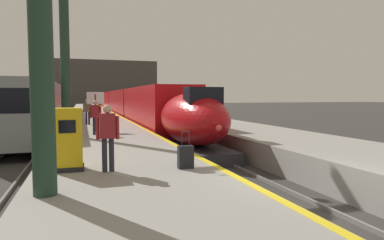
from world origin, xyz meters
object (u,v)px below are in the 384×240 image
object	(u,v)px
regional_train_adjacent	(49,105)
rolling_suitcase	(186,157)
ticket_machine_yellow	(68,142)
highspeed_train_main	(128,105)
departure_info_board	(95,103)
station_column_mid	(64,26)
passenger_near_edge	(108,133)
passenger_far_waiting	(96,115)
passenger_mid_platform	(88,110)

from	to	relation	value
regional_train_adjacent	rolling_suitcase	size ratio (longest dim) A/B	37.27
rolling_suitcase	ticket_machine_yellow	world-z (taller)	ticket_machine_yellow
highspeed_train_main	departure_info_board	distance (m)	21.59
station_column_mid	ticket_machine_yellow	distance (m)	9.28
passenger_near_edge	passenger_far_waiting	distance (m)	8.62
highspeed_train_main	passenger_far_waiting	bearing A→B (deg)	-101.26
passenger_far_waiting	departure_info_board	bearing A→B (deg)	87.78
passenger_mid_platform	passenger_far_waiting	size ratio (longest dim) A/B	1.00
highspeed_train_main	passenger_mid_platform	size ratio (longest dim) A/B	33.57
passenger_far_waiting	highspeed_train_main	bearing A→B (deg)	78.74
highspeed_train_main	passenger_mid_platform	xyz separation A→B (m)	(-4.83, -16.43, 0.08)
station_column_mid	passenger_far_waiting	bearing A→B (deg)	0.53
passenger_mid_platform	ticket_machine_yellow	bearing A→B (deg)	-92.82
station_column_mid	ticket_machine_yellow	size ratio (longest dim) A/B	5.35
regional_train_adjacent	departure_info_board	xyz separation A→B (m)	(3.61, -15.15, 0.43)
regional_train_adjacent	passenger_mid_platform	xyz separation A→B (m)	(3.27, -10.47, -0.09)
regional_train_adjacent	passenger_near_edge	world-z (taller)	regional_train_adjacent
passenger_near_edge	passenger_mid_platform	size ratio (longest dim) A/B	1.00
passenger_mid_platform	departure_info_board	bearing A→B (deg)	-85.84
passenger_mid_platform	regional_train_adjacent	bearing A→B (deg)	107.34
station_column_mid	passenger_mid_platform	xyz separation A→B (m)	(1.07, 6.50, -4.21)
station_column_mid	passenger_near_edge	world-z (taller)	station_column_mid
station_column_mid	rolling_suitcase	xyz separation A→B (m)	(3.27, -8.83, -4.89)
station_column_mid	rolling_suitcase	world-z (taller)	station_column_mid
passenger_mid_platform	station_column_mid	bearing A→B (deg)	-99.35
passenger_near_edge	ticket_machine_yellow	size ratio (longest dim) A/B	1.06
rolling_suitcase	departure_info_board	bearing A→B (deg)	99.92
rolling_suitcase	regional_train_adjacent	bearing A→B (deg)	101.98
passenger_near_edge	departure_info_board	bearing A→B (deg)	89.41
highspeed_train_main	passenger_mid_platform	world-z (taller)	highspeed_train_main
passenger_mid_platform	departure_info_board	distance (m)	4.72
station_column_mid	passenger_near_edge	distance (m)	9.67
regional_train_adjacent	ticket_machine_yellow	bearing A→B (deg)	-84.20
passenger_near_edge	passenger_mid_platform	xyz separation A→B (m)	(-0.23, 15.11, 0.00)
station_column_mid	highspeed_train_main	bearing A→B (deg)	75.57
passenger_far_waiting	ticket_machine_yellow	world-z (taller)	passenger_far_waiting
ticket_machine_yellow	departure_info_board	world-z (taller)	departure_info_board
rolling_suitcase	departure_info_board	world-z (taller)	departure_info_board
passenger_mid_platform	rolling_suitcase	world-z (taller)	passenger_mid_platform
rolling_suitcase	passenger_mid_platform	bearing A→B (deg)	98.18
passenger_mid_platform	departure_info_board	xyz separation A→B (m)	(0.34, -4.68, 0.52)
passenger_far_waiting	regional_train_adjacent	bearing A→B (deg)	101.79
passenger_far_waiting	departure_info_board	size ratio (longest dim) A/B	0.80
rolling_suitcase	departure_info_board	size ratio (longest dim) A/B	0.46
highspeed_train_main	station_column_mid	distance (m)	24.06
station_column_mid	rolling_suitcase	distance (m)	10.61
regional_train_adjacent	ticket_machine_yellow	world-z (taller)	regional_train_adjacent
passenger_near_edge	station_column_mid	bearing A→B (deg)	98.61
rolling_suitcase	passenger_far_waiting	bearing A→B (deg)	102.33
highspeed_train_main	passenger_far_waiting	xyz separation A→B (m)	(-4.56, -22.91, 0.08)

